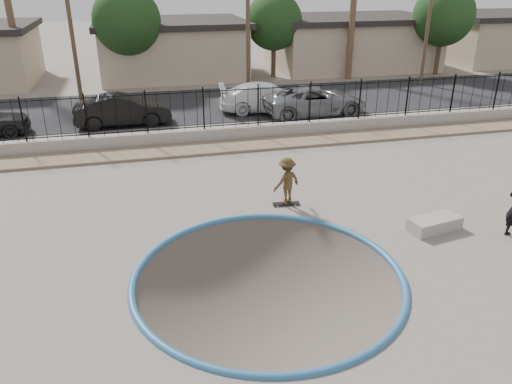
{
  "coord_description": "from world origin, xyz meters",
  "views": [
    {
      "loc": [
        -2.82,
        -11.37,
        7.22
      ],
      "look_at": [
        0.4,
        2.0,
        1.05
      ],
      "focal_mm": 35.0,
      "sensor_mm": 36.0,
      "label": 1
    }
  ],
  "objects_px": {
    "car_d": "(315,101)",
    "car_b": "(123,110)",
    "car_c": "(267,97)",
    "skater": "(287,183)",
    "concrete_ledge": "(434,224)",
    "skateboard": "(286,203)"
  },
  "relations": [
    {
      "from": "skater",
      "to": "car_d",
      "type": "bearing_deg",
      "value": -138.11
    },
    {
      "from": "skater",
      "to": "car_d",
      "type": "relative_size",
      "value": 0.29
    },
    {
      "from": "skater",
      "to": "car_b",
      "type": "height_order",
      "value": "skater"
    },
    {
      "from": "concrete_ledge",
      "to": "car_c",
      "type": "bearing_deg",
      "value": 95.68
    },
    {
      "from": "concrete_ledge",
      "to": "car_c",
      "type": "distance_m",
      "value": 14.52
    },
    {
      "from": "concrete_ledge",
      "to": "car_d",
      "type": "distance_m",
      "value": 13.13
    },
    {
      "from": "skateboard",
      "to": "concrete_ledge",
      "type": "height_order",
      "value": "concrete_ledge"
    },
    {
      "from": "skateboard",
      "to": "car_d",
      "type": "bearing_deg",
      "value": 71.89
    },
    {
      "from": "skateboard",
      "to": "car_d",
      "type": "distance_m",
      "value": 11.43
    },
    {
      "from": "skater",
      "to": "car_d",
      "type": "xyz_separation_m",
      "value": [
        4.69,
        10.4,
        0.01
      ]
    },
    {
      "from": "skateboard",
      "to": "concrete_ledge",
      "type": "bearing_deg",
      "value": -28.81
    },
    {
      "from": "skater",
      "to": "concrete_ledge",
      "type": "relative_size",
      "value": 0.98
    },
    {
      "from": "skateboard",
      "to": "car_c",
      "type": "distance_m",
      "value": 12.01
    },
    {
      "from": "car_c",
      "to": "car_d",
      "type": "distance_m",
      "value": 2.64
    },
    {
      "from": "skateboard",
      "to": "concrete_ledge",
      "type": "distance_m",
      "value": 4.7
    },
    {
      "from": "skater",
      "to": "car_c",
      "type": "distance_m",
      "value": 11.99
    },
    {
      "from": "car_b",
      "to": "car_d",
      "type": "relative_size",
      "value": 0.85
    },
    {
      "from": "skateboard",
      "to": "car_b",
      "type": "distance_m",
      "value": 11.99
    },
    {
      "from": "car_b",
      "to": "car_d",
      "type": "bearing_deg",
      "value": -93.55
    },
    {
      "from": "car_d",
      "to": "car_b",
      "type": "bearing_deg",
      "value": 84.46
    },
    {
      "from": "skateboard",
      "to": "car_c",
      "type": "height_order",
      "value": "car_c"
    },
    {
      "from": "skateboard",
      "to": "car_c",
      "type": "relative_size",
      "value": 0.18
    }
  ]
}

